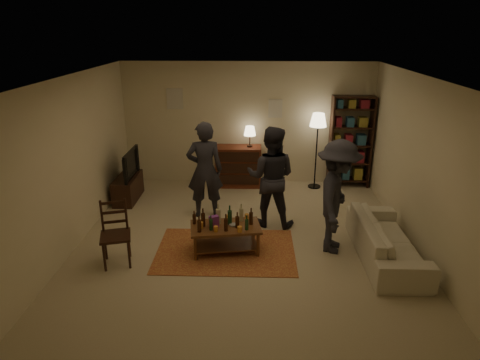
{
  "coord_description": "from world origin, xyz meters",
  "views": [
    {
      "loc": [
        0.13,
        -6.34,
        3.43
      ],
      "look_at": [
        -0.08,
        0.1,
        1.08
      ],
      "focal_mm": 32.0,
      "sensor_mm": 36.0,
      "label": 1
    }
  ],
  "objects_px": {
    "person_left": "(205,170)",
    "coffee_table": "(225,229)",
    "dresser": "(239,165)",
    "bookshelf": "(350,141)",
    "person_right": "(271,177)",
    "dining_chair": "(115,230)",
    "tv_stand": "(128,182)",
    "sofa": "(386,240)",
    "person_by_sofa": "(337,197)",
    "floor_lamp": "(318,125)"
  },
  "relations": [
    {
      "from": "person_by_sofa",
      "to": "floor_lamp",
      "type": "bearing_deg",
      "value": 14.84
    },
    {
      "from": "dining_chair",
      "to": "bookshelf",
      "type": "relative_size",
      "value": 0.5
    },
    {
      "from": "person_left",
      "to": "person_right",
      "type": "height_order",
      "value": "person_left"
    },
    {
      "from": "person_left",
      "to": "floor_lamp",
      "type": "bearing_deg",
      "value": -152.58
    },
    {
      "from": "dresser",
      "to": "person_left",
      "type": "distance_m",
      "value": 1.79
    },
    {
      "from": "bookshelf",
      "to": "person_right",
      "type": "relative_size",
      "value": 1.11
    },
    {
      "from": "dining_chair",
      "to": "person_right",
      "type": "distance_m",
      "value": 2.78
    },
    {
      "from": "tv_stand",
      "to": "person_by_sofa",
      "type": "xyz_separation_m",
      "value": [
        3.88,
        -1.96,
        0.52
      ]
    },
    {
      "from": "tv_stand",
      "to": "person_left",
      "type": "xyz_separation_m",
      "value": [
        1.69,
        -0.73,
        0.52
      ]
    },
    {
      "from": "sofa",
      "to": "person_right",
      "type": "relative_size",
      "value": 1.15
    },
    {
      "from": "tv_stand",
      "to": "person_left",
      "type": "height_order",
      "value": "person_left"
    },
    {
      "from": "dresser",
      "to": "bookshelf",
      "type": "bearing_deg",
      "value": 1.57
    },
    {
      "from": "dresser",
      "to": "person_left",
      "type": "height_order",
      "value": "person_left"
    },
    {
      "from": "person_left",
      "to": "dining_chair",
      "type": "bearing_deg",
      "value": 48.59
    },
    {
      "from": "coffee_table",
      "to": "tv_stand",
      "type": "relative_size",
      "value": 1.1
    },
    {
      "from": "floor_lamp",
      "to": "person_right",
      "type": "xyz_separation_m",
      "value": [
        -1.06,
        -1.9,
        -0.5
      ]
    },
    {
      "from": "person_right",
      "to": "person_by_sofa",
      "type": "height_order",
      "value": "person_by_sofa"
    },
    {
      "from": "floor_lamp",
      "to": "coffee_table",
      "type": "bearing_deg",
      "value": -121.6
    },
    {
      "from": "coffee_table",
      "to": "tv_stand",
      "type": "height_order",
      "value": "tv_stand"
    },
    {
      "from": "bookshelf",
      "to": "tv_stand",
      "type": "bearing_deg",
      "value": -168.2
    },
    {
      "from": "dining_chair",
      "to": "person_by_sofa",
      "type": "distance_m",
      "value": 3.42
    },
    {
      "from": "coffee_table",
      "to": "floor_lamp",
      "type": "distance_m",
      "value": 3.59
    },
    {
      "from": "dining_chair",
      "to": "bookshelf",
      "type": "xyz_separation_m",
      "value": [
        4.17,
        3.44,
        0.5
      ]
    },
    {
      "from": "floor_lamp",
      "to": "person_by_sofa",
      "type": "distance_m",
      "value": 2.86
    },
    {
      "from": "coffee_table",
      "to": "floor_lamp",
      "type": "height_order",
      "value": "floor_lamp"
    },
    {
      "from": "coffee_table",
      "to": "tv_stand",
      "type": "xyz_separation_m",
      "value": [
        -2.14,
        2.09,
        -0.01
      ]
    },
    {
      "from": "dresser",
      "to": "sofa",
      "type": "distance_m",
      "value": 3.93
    },
    {
      "from": "coffee_table",
      "to": "dining_chair",
      "type": "relative_size",
      "value": 1.16
    },
    {
      "from": "bookshelf",
      "to": "sofa",
      "type": "distance_m",
      "value": 3.26
    },
    {
      "from": "dresser",
      "to": "person_right",
      "type": "height_order",
      "value": "person_right"
    },
    {
      "from": "dining_chair",
      "to": "floor_lamp",
      "type": "bearing_deg",
      "value": 28.32
    },
    {
      "from": "bookshelf",
      "to": "person_by_sofa",
      "type": "height_order",
      "value": "bookshelf"
    },
    {
      "from": "coffee_table",
      "to": "person_left",
      "type": "relative_size",
      "value": 0.64
    },
    {
      "from": "bookshelf",
      "to": "coffee_table",
      "type": "bearing_deg",
      "value": -129.75
    },
    {
      "from": "sofa",
      "to": "person_left",
      "type": "xyz_separation_m",
      "value": [
        -2.96,
        1.47,
        0.61
      ]
    },
    {
      "from": "coffee_table",
      "to": "person_left",
      "type": "distance_m",
      "value": 1.52
    },
    {
      "from": "coffee_table",
      "to": "person_right",
      "type": "distance_m",
      "value": 1.37
    },
    {
      "from": "coffee_table",
      "to": "bookshelf",
      "type": "bearing_deg",
      "value": 50.25
    },
    {
      "from": "sofa",
      "to": "person_by_sofa",
      "type": "height_order",
      "value": "person_by_sofa"
    },
    {
      "from": "tv_stand",
      "to": "person_by_sofa",
      "type": "bearing_deg",
      "value": -26.82
    },
    {
      "from": "tv_stand",
      "to": "person_left",
      "type": "relative_size",
      "value": 0.58
    },
    {
      "from": "dresser",
      "to": "person_left",
      "type": "relative_size",
      "value": 0.75
    },
    {
      "from": "coffee_table",
      "to": "bookshelf",
      "type": "xyz_separation_m",
      "value": [
        2.55,
        3.07,
        0.63
      ]
    },
    {
      "from": "dresser",
      "to": "person_left",
      "type": "xyz_separation_m",
      "value": [
        -0.57,
        -1.64,
        0.43
      ]
    },
    {
      "from": "sofa",
      "to": "person_by_sofa",
      "type": "xyz_separation_m",
      "value": [
        -0.76,
        0.24,
        0.61
      ]
    },
    {
      "from": "bookshelf",
      "to": "person_right",
      "type": "height_order",
      "value": "bookshelf"
    },
    {
      "from": "person_left",
      "to": "sofa",
      "type": "bearing_deg",
      "value": 146.04
    },
    {
      "from": "dresser",
      "to": "person_by_sofa",
      "type": "height_order",
      "value": "person_by_sofa"
    },
    {
      "from": "person_left",
      "to": "coffee_table",
      "type": "bearing_deg",
      "value": 100.89
    },
    {
      "from": "person_left",
      "to": "dresser",
      "type": "bearing_deg",
      "value": -116.53
    }
  ]
}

